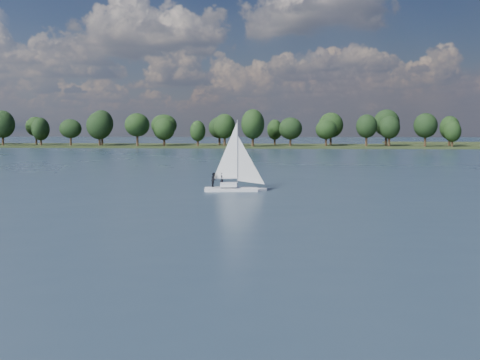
% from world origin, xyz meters
% --- Properties ---
extents(ground, '(700.00, 700.00, 0.00)m').
position_xyz_m(ground, '(0.00, 100.00, 0.00)').
color(ground, '#233342').
rests_on(ground, ground).
extents(far_shore, '(660.00, 40.00, 1.50)m').
position_xyz_m(far_shore, '(0.00, 212.00, 0.00)').
color(far_shore, black).
rests_on(far_shore, ground).
extents(sailboat, '(7.34, 2.76, 9.43)m').
position_xyz_m(sailboat, '(-10.04, 51.91, 2.63)').
color(sailboat, silver).
rests_on(sailboat, ground).
extents(treeline, '(562.87, 74.32, 18.13)m').
position_xyz_m(treeline, '(-4.20, 208.00, 8.11)').
color(treeline, black).
rests_on(treeline, ground).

